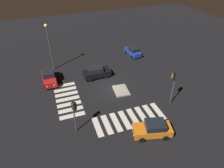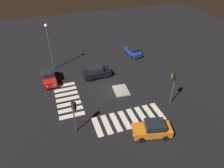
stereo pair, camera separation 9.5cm
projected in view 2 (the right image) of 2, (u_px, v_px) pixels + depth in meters
ground_plane at (112, 90)px, 29.49m from camera, size 80.00×80.00×0.00m
traffic_island at (121, 90)px, 29.15m from camera, size 2.88×2.26×0.18m
car_red at (49, 77)px, 30.54m from camera, size 4.39×2.16×1.89m
car_orange at (153, 129)px, 22.08m from camera, size 2.79×4.55×1.87m
car_black at (97, 72)px, 31.65m from camera, size 2.17×4.38×1.87m
car_blue at (133, 51)px, 37.88m from camera, size 3.97×2.13×1.67m
traffic_light_east at (74, 110)px, 21.41m from camera, size 0.54×0.53×4.10m
traffic_light_north at (173, 81)px, 24.94m from camera, size 0.54×0.53×4.80m
street_lamp at (49, 40)px, 31.22m from camera, size 0.56×0.56×7.79m
crosswalk_near at (68, 99)px, 27.74m from camera, size 7.60×3.20×0.02m
crosswalk_side at (129, 119)px, 24.64m from camera, size 3.20×8.75×0.02m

